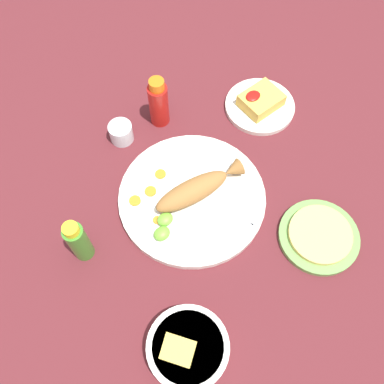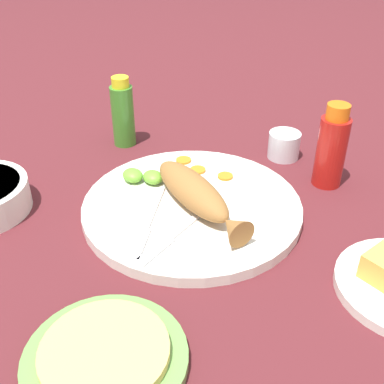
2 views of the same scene
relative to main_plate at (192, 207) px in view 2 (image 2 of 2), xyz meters
name	(u,v)px [view 2 (image 2 of 2)]	position (x,y,z in m)	size (l,w,h in m)	color
ground_plane	(192,212)	(0.00, 0.00, -0.01)	(4.00, 4.00, 0.00)	#561E23
main_plate	(192,207)	(0.00, 0.00, 0.00)	(0.35, 0.35, 0.02)	white
fried_fish	(197,194)	(-0.01, 0.00, 0.03)	(0.23, 0.08, 0.05)	#996633
fork_near	(174,235)	(-0.05, 0.08, 0.01)	(0.06, 0.18, 0.00)	silver
fork_far	(147,225)	(-0.01, 0.09, 0.01)	(0.13, 0.15, 0.00)	silver
carrot_slice_near	(225,176)	(0.02, -0.09, 0.01)	(0.03, 0.03, 0.00)	orange
carrot_slice_mid	(184,160)	(0.11, -0.07, 0.01)	(0.03, 0.03, 0.00)	orange
carrot_slice_far	(198,170)	(0.07, -0.07, 0.01)	(0.03, 0.03, 0.00)	orange
carrot_slice_extra	(157,175)	(0.10, 0.00, 0.01)	(0.02, 0.02, 0.00)	orange
lime_wedge_main	(153,177)	(0.09, 0.01, 0.02)	(0.04, 0.03, 0.02)	#6BB233
lime_wedge_side	(133,175)	(0.12, 0.04, 0.02)	(0.04, 0.03, 0.02)	#6BB233
hot_sauce_bottle_red	(332,148)	(-0.08, -0.24, 0.06)	(0.05, 0.05, 0.15)	#B21914
hot_sauce_bottle_green	(123,113)	(0.27, -0.05, 0.06)	(0.04, 0.04, 0.14)	#3D8428
salt_cup	(284,147)	(0.03, -0.25, 0.01)	(0.06, 0.06, 0.05)	silver
tortilla_plate	(106,359)	(-0.17, 0.26, 0.00)	(0.19, 0.19, 0.01)	#6B9E4C
tortilla_stack	(105,351)	(-0.17, 0.26, 0.01)	(0.14, 0.14, 0.01)	#E0C666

